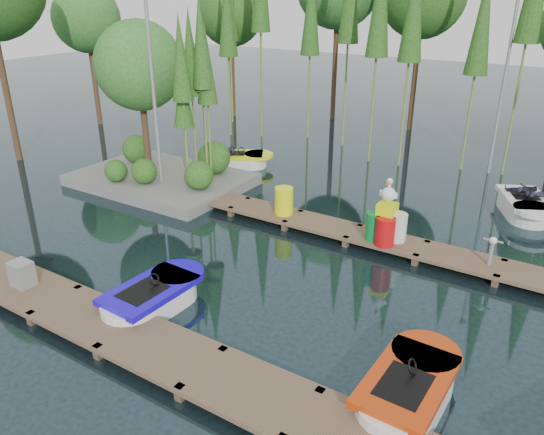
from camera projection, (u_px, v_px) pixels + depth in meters
The scene contains 15 objects.
ground_plane at pixel (247, 256), 14.53m from camera, with size 90.00×90.00×0.00m, color #1E3239.
near_dock at pixel (122, 332), 10.96m from camera, with size 18.00×1.50×0.50m.
far_dock at pixel (322, 225), 15.88m from camera, with size 15.00×1.20×0.50m.
island at pixel (154, 97), 18.91m from camera, with size 6.20×4.20×6.75m.
tree_screen at pixel (354, 5), 21.27m from camera, with size 34.42×18.53×10.31m.
lamp_island at pixel (152, 70), 17.47m from camera, with size 0.30×0.30×7.25m.
lamp_rear at pixel (507, 62), 19.34m from camera, with size 0.30×0.30×7.25m.
boat_blue at pixel (153, 298), 12.09m from camera, with size 1.35×2.81×0.93m.
boat_red at pixel (408, 390), 9.32m from camera, with size 1.34×2.86×0.95m.
boat_yellow_far at pixel (239, 160), 21.69m from camera, with size 2.87×2.38×1.32m.
boat_white_far at pixel (525, 206), 17.06m from camera, with size 2.41×3.15×1.36m.
utility_cabinet at pixel (22, 274), 12.44m from camera, with size 0.50×0.42×0.61m, color gray.
yellow_barrel at pixel (284, 201), 16.34m from camera, with size 0.57×0.57×0.85m, color #ECF90D.
drum_cluster at pixel (386, 223), 14.51m from camera, with size 1.06×0.97×1.83m.
seagull_post at pixel (492, 246), 13.28m from camera, with size 0.48×0.26×0.77m.
Camera 1 is at (7.52, -10.48, 6.80)m, focal length 35.00 mm.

